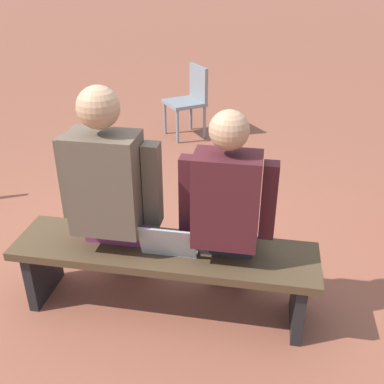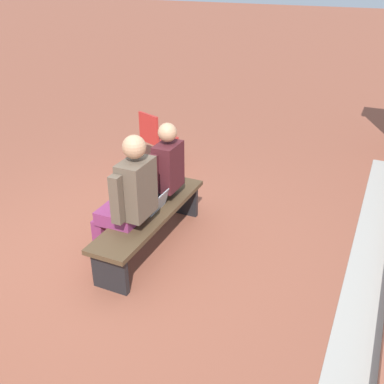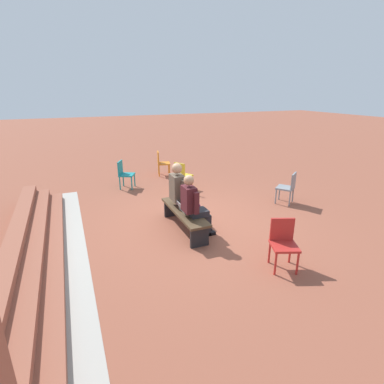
{
  "view_description": "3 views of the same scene",
  "coord_description": "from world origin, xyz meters",
  "px_view_note": "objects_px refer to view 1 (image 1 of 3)",
  "views": [
    {
      "loc": [
        -0.81,
        2.43,
        1.96
      ],
      "look_at": [
        -0.38,
        0.0,
        0.67
      ],
      "focal_mm": 42.0,
      "sensor_mm": 36.0,
      "label": 1
    },
    {
      "loc": [
        3.31,
        2.43,
        2.82
      ],
      "look_at": [
        -0.65,
        0.62,
        0.56
      ],
      "focal_mm": 42.0,
      "sensor_mm": 36.0,
      "label": 2
    },
    {
      "loc": [
        -5.73,
        2.43,
        2.87
      ],
      "look_at": [
        -0.41,
        0.2,
        0.89
      ],
      "focal_mm": 28.0,
      "sensor_mm": 36.0,
      "label": 3
    }
  ],
  "objects_px": {
    "bench": "(164,261)",
    "person_student": "(228,210)",
    "laptop": "(171,243)",
    "plastic_chair_near_bench_left": "(190,97)",
    "person_adult": "(114,194)"
  },
  "relations": [
    {
      "from": "bench",
      "to": "person_student",
      "type": "bearing_deg",
      "value": -169.65
    },
    {
      "from": "person_adult",
      "to": "plastic_chair_near_bench_left",
      "type": "distance_m",
      "value": 3.03
    },
    {
      "from": "person_student",
      "to": "plastic_chair_near_bench_left",
      "type": "height_order",
      "value": "person_student"
    },
    {
      "from": "person_student",
      "to": "laptop",
      "type": "relative_size",
      "value": 4.12
    },
    {
      "from": "plastic_chair_near_bench_left",
      "to": "bench",
      "type": "bearing_deg",
      "value": 97.57
    },
    {
      "from": "person_student",
      "to": "laptop",
      "type": "bearing_deg",
      "value": 13.96
    },
    {
      "from": "person_student",
      "to": "plastic_chair_near_bench_left",
      "type": "bearing_deg",
      "value": -75.69
    },
    {
      "from": "laptop",
      "to": "plastic_chair_near_bench_left",
      "type": "height_order",
      "value": "plastic_chair_near_bench_left"
    },
    {
      "from": "person_student",
      "to": "person_adult",
      "type": "height_order",
      "value": "person_adult"
    },
    {
      "from": "bench",
      "to": "plastic_chair_near_bench_left",
      "type": "height_order",
      "value": "plastic_chair_near_bench_left"
    },
    {
      "from": "bench",
      "to": "plastic_chair_near_bench_left",
      "type": "relative_size",
      "value": 2.14
    },
    {
      "from": "person_adult",
      "to": "laptop",
      "type": "xyz_separation_m",
      "value": [
        -0.35,
        0.08,
        -0.24
      ]
    },
    {
      "from": "person_adult",
      "to": "laptop",
      "type": "height_order",
      "value": "person_adult"
    },
    {
      "from": "bench",
      "to": "plastic_chair_near_bench_left",
      "type": "distance_m",
      "value": 3.12
    },
    {
      "from": "person_student",
      "to": "bench",
      "type": "bearing_deg",
      "value": 10.35
    }
  ]
}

